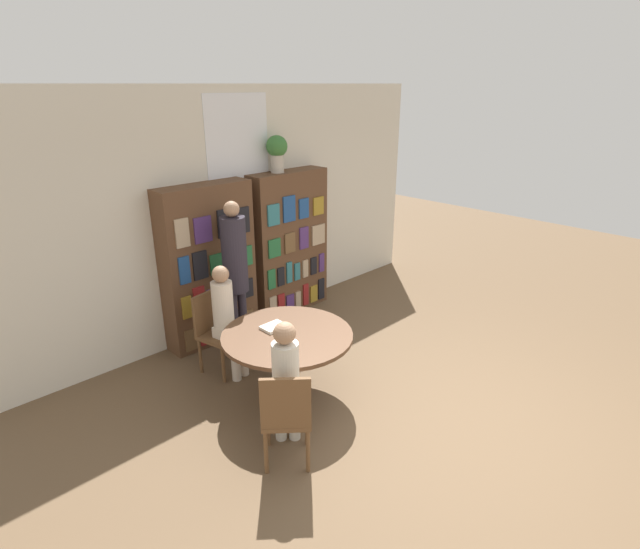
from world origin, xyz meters
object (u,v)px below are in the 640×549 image
(bookshelf_left, at_px, (209,266))
(chair_left_side, at_px, (215,328))
(bookshelf_right, at_px, (289,243))
(seated_reader_right, at_px, (286,380))
(librarian_standing, at_px, (235,264))
(chair_near_camera, at_px, (286,414))
(reading_table, at_px, (287,343))
(seated_reader_left, at_px, (227,316))
(flower_vase, at_px, (277,150))

(bookshelf_left, bearing_deg, chair_left_side, -120.30)
(bookshelf_right, xyz_separation_m, seated_reader_right, (-1.97, -2.19, -0.27))
(librarian_standing, bearing_deg, chair_near_camera, -114.93)
(bookshelf_left, bearing_deg, reading_table, -95.95)
(reading_table, distance_m, seated_reader_right, 0.80)
(bookshelf_right, bearing_deg, reading_table, -132.01)
(reading_table, height_order, librarian_standing, librarian_standing)
(reading_table, xyz_separation_m, seated_reader_left, (-0.17, 0.78, 0.09))
(bookshelf_left, xyz_separation_m, librarian_standing, (0.03, -0.50, 0.14))
(bookshelf_right, height_order, reading_table, bookshelf_right)
(bookshelf_right, height_order, flower_vase, flower_vase)
(bookshelf_right, distance_m, reading_table, 2.18)
(flower_vase, relative_size, chair_left_side, 0.51)
(seated_reader_right, height_order, librarian_standing, librarian_standing)
(bookshelf_left, relative_size, seated_reader_right, 1.54)
(bookshelf_left, height_order, chair_near_camera, bookshelf_left)
(bookshelf_left, distance_m, bookshelf_right, 1.27)
(reading_table, bearing_deg, flower_vase, 51.43)
(reading_table, height_order, chair_near_camera, chair_near_camera)
(bookshelf_left, distance_m, flower_vase, 1.67)
(seated_reader_left, distance_m, librarian_standing, 0.64)
(reading_table, bearing_deg, librarian_standing, 79.95)
(seated_reader_right, relative_size, librarian_standing, 0.69)
(chair_near_camera, bearing_deg, seated_reader_left, 113.91)
(chair_left_side, distance_m, seated_reader_left, 0.27)
(bookshelf_right, height_order, seated_reader_left, bookshelf_right)
(bookshelf_left, relative_size, librarian_standing, 1.06)
(reading_table, bearing_deg, bookshelf_right, 47.99)
(chair_near_camera, relative_size, chair_left_side, 1.00)
(bookshelf_right, bearing_deg, flower_vase, 178.42)
(reading_table, distance_m, librarian_standing, 1.22)
(chair_left_side, bearing_deg, flower_vase, -168.72)
(chair_left_side, height_order, seated_reader_right, seated_reader_right)
(bookshelf_right, xyz_separation_m, chair_left_side, (-1.65, -0.64, -0.46))
(seated_reader_left, relative_size, seated_reader_right, 1.00)
(bookshelf_left, relative_size, reading_table, 1.51)
(chair_left_side, distance_m, seated_reader_right, 1.60)
(chair_left_side, distance_m, librarian_standing, 0.74)
(reading_table, relative_size, seated_reader_left, 1.03)
(seated_reader_left, xyz_separation_m, librarian_standing, (0.36, 0.32, 0.42))
(bookshelf_right, distance_m, seated_reader_left, 1.82)
(flower_vase, height_order, seated_reader_left, flower_vase)
(seated_reader_right, bearing_deg, chair_left_side, 120.08)
(flower_vase, distance_m, seated_reader_left, 2.25)
(bookshelf_left, distance_m, seated_reader_left, 0.93)
(flower_vase, bearing_deg, bookshelf_right, -1.58)
(chair_near_camera, height_order, librarian_standing, librarian_standing)
(bookshelf_right, xyz_separation_m, reading_table, (-1.44, -1.60, -0.36))
(flower_vase, relative_size, seated_reader_right, 0.37)
(chair_left_side, xyz_separation_m, seated_reader_right, (-0.32, -1.55, 0.19))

